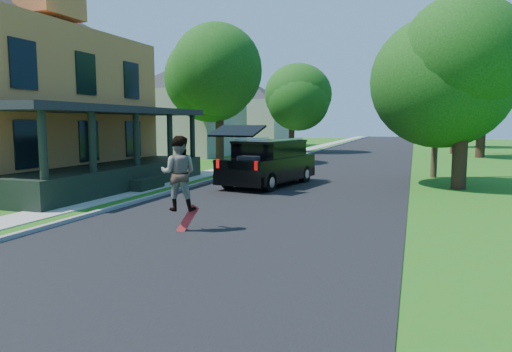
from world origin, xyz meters
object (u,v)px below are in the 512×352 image
(tree_right_near, at_px, (464,58))
(utility_pole_near, at_px, (438,76))
(black_suv, at_px, (268,163))
(skateboarder, at_px, (179,173))

(tree_right_near, distance_m, utility_pole_near, 3.76)
(black_suv, xyz_separation_m, utility_pole_near, (6.40, 5.17, 3.70))
(black_suv, distance_m, utility_pole_near, 9.02)
(skateboarder, bearing_deg, utility_pole_near, -130.06)
(skateboarder, xyz_separation_m, tree_right_near, (6.72, 9.57, 3.54))
(tree_right_near, xyz_separation_m, utility_pole_near, (-0.72, 3.68, -0.25))
(black_suv, height_order, utility_pole_near, utility_pole_near)
(skateboarder, relative_size, utility_pole_near, 0.19)
(utility_pole_near, bearing_deg, tree_right_near, -94.09)
(black_suv, distance_m, tree_right_near, 8.28)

